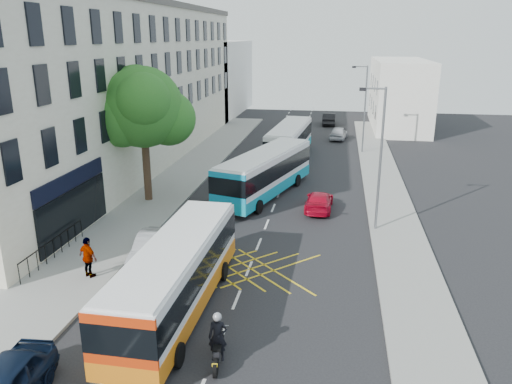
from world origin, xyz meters
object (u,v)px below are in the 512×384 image
at_px(bus_mid, 265,173).
at_px(red_hatchback, 319,201).
at_px(lamp_near, 379,152).
at_px(pedestrian_far, 88,257).
at_px(parked_car_silver, 152,248).
at_px(distant_car_silver, 339,133).
at_px(motorbike, 218,339).
at_px(distant_car_grey, 293,131).
at_px(bus_near, 176,275).
at_px(distant_car_dark, 329,119).
at_px(street_tree, 142,108).
at_px(lamp_far, 364,105).
at_px(bus_far, 289,141).

xyz_separation_m(bus_mid, red_hatchback, (3.89, -2.52, -1.04)).
bearing_deg(lamp_near, pedestrian_far, -147.86).
relative_size(parked_car_silver, distant_car_silver, 1.04).
height_order(parked_car_silver, pedestrian_far, pedestrian_far).
height_order(motorbike, pedestrian_far, pedestrian_far).
bearing_deg(parked_car_silver, red_hatchback, 43.96).
distance_m(distant_car_grey, pedestrian_far, 36.02).
bearing_deg(red_hatchback, distant_car_silver, -90.48).
distance_m(bus_near, distant_car_dark, 46.21).
bearing_deg(street_tree, pedestrian_far, -82.36).
bearing_deg(lamp_far, parked_car_silver, -113.22).
bearing_deg(bus_near, distant_car_grey, 89.05).
distance_m(lamp_far, bus_near, 31.46).
relative_size(lamp_far, pedestrian_far, 4.15).
bearing_deg(distant_car_silver, bus_mid, 83.72).
xyz_separation_m(bus_far, red_hatchback, (3.32, -13.87, -1.02)).
relative_size(street_tree, parked_car_silver, 2.09).
relative_size(distant_car_silver, pedestrian_far, 2.10).
relative_size(lamp_near, red_hatchback, 1.97).
height_order(bus_far, motorbike, bus_far).
bearing_deg(motorbike, pedestrian_far, 138.92).
height_order(street_tree, bus_mid, street_tree).
relative_size(street_tree, pedestrian_far, 4.57).
height_order(lamp_far, distant_car_silver, lamp_far).
height_order(street_tree, bus_near, street_tree).
height_order(street_tree, bus_far, street_tree).
bearing_deg(street_tree, bus_near, -64.34).
xyz_separation_m(motorbike, distant_car_grey, (-1.21, 40.49, -0.30)).
xyz_separation_m(street_tree, bus_far, (8.14, 14.03, -4.69)).
bearing_deg(distant_car_grey, street_tree, -112.90).
relative_size(lamp_near, bus_near, 0.76).
bearing_deg(bus_far, distant_car_grey, 97.82).
xyz_separation_m(street_tree, bus_near, (6.31, -13.13, -4.73)).
height_order(distant_car_grey, distant_car_dark, distant_car_dark).
xyz_separation_m(parked_car_silver, distant_car_grey, (3.93, 33.08, -0.08)).
xyz_separation_m(bus_mid, motorbike, (1.18, -18.91, -0.71)).
xyz_separation_m(red_hatchback, distant_car_grey, (-3.92, 24.09, 0.03)).
relative_size(distant_car_grey, pedestrian_far, 2.31).
relative_size(bus_mid, distant_car_silver, 2.78).
relative_size(bus_near, red_hatchback, 2.60).
bearing_deg(street_tree, distant_car_dark, 71.04).
xyz_separation_m(bus_near, distant_car_grey, (1.23, 37.38, -0.94)).
distance_m(lamp_near, bus_mid, 9.58).
xyz_separation_m(street_tree, lamp_far, (14.71, 17.03, -1.68)).
xyz_separation_m(bus_far, distant_car_grey, (-0.60, 10.22, -0.99)).
xyz_separation_m(lamp_far, pedestrian_far, (-13.20, -28.29, -3.50)).
distance_m(street_tree, pedestrian_far, 12.48).
bearing_deg(lamp_near, red_hatchback, 136.14).
xyz_separation_m(lamp_near, red_hatchback, (-3.25, 3.12, -4.03)).
bearing_deg(lamp_near, distant_car_dark, 95.48).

